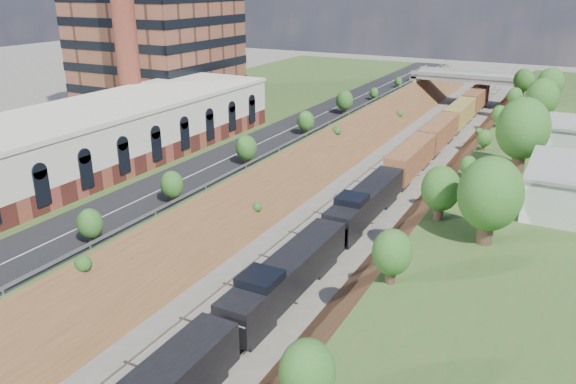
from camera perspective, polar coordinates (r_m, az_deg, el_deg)
name	(u,v)px	position (r m, az deg, el deg)	size (l,w,h in m)	color
platform_left	(169,142)	(88.87, -11.99, 4.97)	(44.00, 180.00, 5.00)	#355B25
embankment_left	(296,179)	(77.90, 0.79, 1.30)	(7.07, 180.00, 7.07)	brown
embankment_right	(456,207)	(71.33, 16.74, -1.46)	(7.07, 180.00, 7.07)	brown
rail_left_track	(352,188)	(74.67, 6.54, 0.37)	(1.58, 180.00, 0.18)	gray
rail_right_track	(390,195)	(73.10, 10.33, -0.29)	(1.58, 180.00, 0.18)	gray
road	(267,140)	(78.46, -2.14, 5.29)	(8.00, 180.00, 0.10)	black
guardrail	(293,141)	(76.27, 0.47, 5.24)	(0.10, 171.00, 0.70)	#99999E
commercial_building	(76,142)	(68.74, -20.70, 4.75)	(14.30, 62.30, 7.00)	brown
overpass	(469,84)	(131.18, 17.91, 10.44)	(24.50, 8.30, 7.40)	gray
tree_right_large	(490,194)	(48.69, 19.85, -0.24)	(5.25, 5.25, 7.61)	#473323
tree_left_crest	(48,243)	(46.52, -23.20, -4.81)	(2.45, 2.45, 3.55)	#473323
freight_train	(407,163)	(78.37, 11.95, 2.93)	(3.03, 121.96, 4.55)	black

